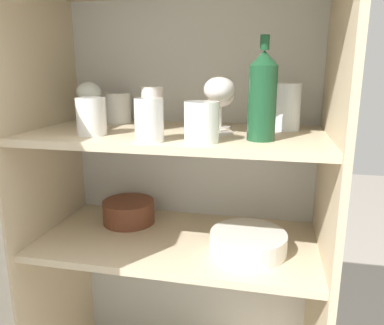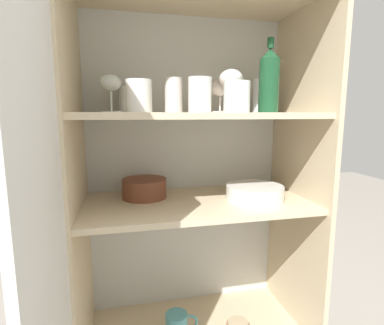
% 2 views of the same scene
% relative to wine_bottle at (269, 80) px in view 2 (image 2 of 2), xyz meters
% --- Properties ---
extents(cupboard_back_panel, '(0.83, 0.02, 1.48)m').
position_rel_wine_bottle_xyz_m(cupboard_back_panel, '(-0.23, 0.28, -0.47)').
color(cupboard_back_panel, silver).
rests_on(cupboard_back_panel, ground_plane).
extents(cupboard_side_left, '(0.02, 0.43, 1.48)m').
position_rel_wine_bottle_xyz_m(cupboard_side_left, '(-0.64, 0.08, -0.47)').
color(cupboard_side_left, '#CCB793').
rests_on(cupboard_side_left, ground_plane).
extents(cupboard_side_right, '(0.02, 0.43, 1.48)m').
position_rel_wine_bottle_xyz_m(cupboard_side_right, '(0.18, 0.08, -0.47)').
color(cupboard_side_right, '#CCB793').
rests_on(cupboard_side_right, ground_plane).
extents(shelf_board_middle, '(0.79, 0.40, 0.02)m').
position_rel_wine_bottle_xyz_m(shelf_board_middle, '(-0.23, 0.08, -0.43)').
color(shelf_board_middle, beige).
extents(shelf_board_upper, '(0.79, 0.40, 0.02)m').
position_rel_wine_bottle_xyz_m(shelf_board_upper, '(-0.23, 0.08, -0.12)').
color(shelf_board_upper, beige).
extents(cupboard_door, '(0.04, 0.41, 1.48)m').
position_rel_wine_bottle_xyz_m(cupboard_door, '(-0.64, -0.35, -0.47)').
color(cupboard_door, silver).
rests_on(cupboard_door, ground_plane).
extents(tumbler_glass_0, '(0.07, 0.07, 0.10)m').
position_rel_wine_bottle_xyz_m(tumbler_glass_0, '(-0.26, -0.07, -0.06)').
color(tumbler_glass_0, white).
rests_on(tumbler_glass_0, shelf_board_upper).
extents(tumbler_glass_1, '(0.08, 0.08, 0.09)m').
position_rel_wine_bottle_xyz_m(tumbler_glass_1, '(-0.45, 0.21, -0.06)').
color(tumbler_glass_1, white).
rests_on(tumbler_glass_1, shelf_board_upper).
extents(tumbler_glass_2, '(0.08, 0.08, 0.09)m').
position_rel_wine_bottle_xyz_m(tumbler_glass_2, '(-0.13, -0.05, -0.06)').
color(tumbler_glass_2, white).
rests_on(tumbler_glass_2, shelf_board_upper).
extents(tumbler_glass_3, '(0.08, 0.08, 0.10)m').
position_rel_wine_bottle_xyz_m(tumbler_glass_3, '(-0.43, -0.02, -0.06)').
color(tumbler_glass_3, white).
rests_on(tumbler_glass_3, shelf_board_upper).
extents(tumbler_glass_4, '(0.06, 0.06, 0.12)m').
position_rel_wine_bottle_xyz_m(tumbler_glass_4, '(-0.31, 0.11, -0.05)').
color(tumbler_glass_4, silver).
rests_on(tumbler_glass_4, shelf_board_upper).
extents(tumbler_glass_5, '(0.08, 0.08, 0.13)m').
position_rel_wine_bottle_xyz_m(tumbler_glass_5, '(0.06, 0.17, -0.04)').
color(tumbler_glass_5, white).
rests_on(tumbler_glass_5, shelf_board_upper).
extents(wine_glass_0, '(0.08, 0.08, 0.13)m').
position_rel_wine_bottle_xyz_m(wine_glass_0, '(-0.12, 0.16, -0.02)').
color(wine_glass_0, silver).
rests_on(wine_glass_0, shelf_board_upper).
extents(wine_glass_1, '(0.08, 0.08, 0.13)m').
position_rel_wine_bottle_xyz_m(wine_glass_1, '(-0.52, 0.14, -0.02)').
color(wine_glass_1, white).
rests_on(wine_glass_1, shelf_board_upper).
extents(wine_glass_2, '(0.08, 0.08, 0.15)m').
position_rel_wine_bottle_xyz_m(wine_glass_2, '(-0.11, 0.07, 0.00)').
color(wine_glass_2, silver).
rests_on(wine_glass_2, shelf_board_upper).
extents(wine_bottle, '(0.07, 0.07, 0.24)m').
position_rel_wine_bottle_xyz_m(wine_bottle, '(0.00, 0.00, 0.00)').
color(wine_bottle, '#194728').
rests_on(wine_bottle, shelf_board_upper).
extents(plate_stack_white, '(0.21, 0.21, 0.05)m').
position_rel_wine_bottle_xyz_m(plate_stack_white, '(-0.02, 0.04, -0.39)').
color(plate_stack_white, silver).
rests_on(plate_stack_white, shelf_board_middle).
extents(mixing_bowl_large, '(0.16, 0.16, 0.07)m').
position_rel_wine_bottle_xyz_m(mixing_bowl_large, '(-0.41, 0.16, -0.38)').
color(mixing_bowl_large, brown).
rests_on(mixing_bowl_large, shelf_board_middle).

